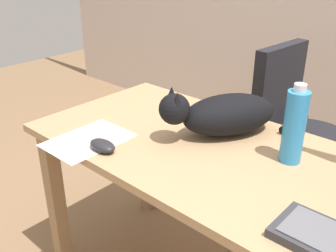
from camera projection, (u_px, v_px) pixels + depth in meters
The scene contains 6 objects.
desk at pixel (249, 189), 1.28m from camera, with size 1.66×0.68×0.71m.
office_chair at pixel (295, 157), 1.90m from camera, with size 0.48×0.48×0.93m.
cat at pixel (224, 114), 1.41m from camera, with size 0.35×0.54×0.20m.
computer_mouse at pixel (102, 146), 1.32m from camera, with size 0.11×0.06×0.04m, color #232328.
paper_sheet at pixel (88, 140), 1.39m from camera, with size 0.21×0.30×0.00m, color white.
water_bottle at pixel (294, 126), 1.21m from camera, with size 0.07×0.07×0.26m.
Camera 1 is at (0.52, -0.97, 1.35)m, focal length 41.35 mm.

